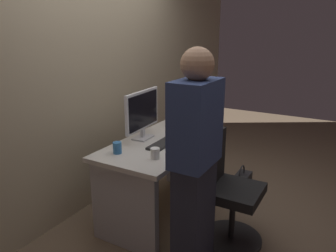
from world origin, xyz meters
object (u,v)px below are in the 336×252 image
object	(u,v)px
person_at_desk	(195,165)
cell_phone	(204,130)
desk	(163,164)
handbag	(241,186)
mouse	(181,133)
cup_by_monitor	(117,148)
keyboard	(164,143)
office_chair	(227,193)
monitor	(142,112)
cup_near_keyboard	(155,153)
book_stack	(177,117)

from	to	relation	value
person_at_desk	cell_phone	world-z (taller)	person_at_desk
person_at_desk	desk	bearing A→B (deg)	46.07
desk	handbag	size ratio (longest dim) A/B	3.65
mouse	cup_by_monitor	world-z (taller)	cup_by_monitor
keyboard	handbag	xyz separation A→B (m)	(0.71, -0.52, -0.62)
mouse	desk	bearing A→B (deg)	165.65
office_chair	mouse	world-z (taller)	office_chair
office_chair	cup_by_monitor	world-z (taller)	office_chair
desk	mouse	world-z (taller)	mouse
monitor	cell_phone	world-z (taller)	monitor
cup_by_monitor	cup_near_keyboard	bearing A→B (deg)	-79.84
cup_by_monitor	book_stack	world-z (taller)	book_stack
cup_by_monitor	office_chair	bearing A→B (deg)	-67.05
cup_by_monitor	handbag	bearing A→B (deg)	-34.07
keyboard	cell_phone	world-z (taller)	keyboard
office_chair	handbag	xyz separation A→B (m)	(0.74, 0.10, -0.29)
mouse	cup_near_keyboard	world-z (taller)	cup_near_keyboard
mouse	cell_phone	xyz separation A→B (m)	(0.25, -0.14, -0.01)
office_chair	cup_near_keyboard	bearing A→B (deg)	120.18
desk	cell_phone	world-z (taller)	cell_phone
person_at_desk	mouse	size ratio (longest dim) A/B	16.39
cup_near_keyboard	handbag	world-z (taller)	cup_near_keyboard
desk	handbag	distance (m)	0.94
book_stack	cell_phone	distance (m)	0.34
handbag	person_at_desk	bearing A→B (deg)	-179.37
desk	keyboard	xyz separation A→B (m)	(-0.07, -0.05, 0.24)
office_chair	person_at_desk	bearing A→B (deg)	169.13
monitor	cup_by_monitor	size ratio (longest dim) A/B	5.55
cup_near_keyboard	cup_by_monitor	distance (m)	0.34
monitor	handbag	xyz separation A→B (m)	(0.68, -0.78, -0.86)
cup_near_keyboard	cell_phone	bearing A→B (deg)	-2.20
monitor	person_at_desk	bearing A→B (deg)	-123.79
monitor	cup_by_monitor	xyz separation A→B (m)	(-0.43, -0.03, -0.21)
mouse	handbag	bearing A→B (deg)	-52.45
cup_near_keyboard	handbag	distance (m)	1.30
office_chair	keyboard	distance (m)	0.71
monitor	handbag	world-z (taller)	monitor
keyboard	cup_by_monitor	world-z (taller)	cup_by_monitor
office_chair	keyboard	xyz separation A→B (m)	(0.04, 0.63, 0.33)
office_chair	monitor	size ratio (longest dim) A/B	1.74
cup_near_keyboard	office_chair	bearing A→B (deg)	-59.82
mouse	book_stack	size ratio (longest dim) A/B	0.47
cup_by_monitor	handbag	size ratio (longest dim) A/B	0.26
keyboard	cell_phone	distance (m)	0.58
office_chair	person_at_desk	xyz separation A→B (m)	(-0.46, 0.09, 0.41)
handbag	cup_by_monitor	bearing A→B (deg)	145.93
office_chair	person_at_desk	world-z (taller)	person_at_desk
monitor	cell_phone	size ratio (longest dim) A/B	3.76
cell_phone	handbag	size ratio (longest dim) A/B	0.38
cup_near_keyboard	book_stack	size ratio (longest dim) A/B	0.41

